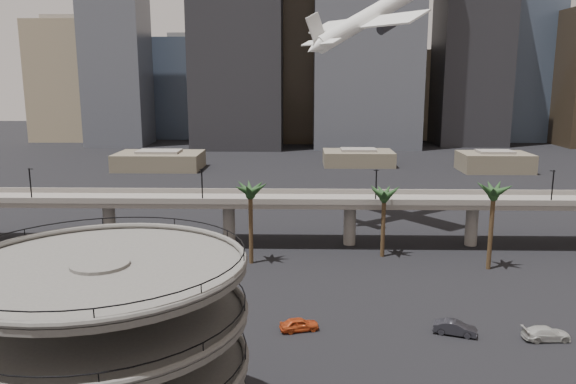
{
  "coord_description": "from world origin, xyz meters",
  "views": [
    {
      "loc": [
        2.05,
        -43.8,
        29.86
      ],
      "look_at": [
        0.4,
        28.0,
        15.21
      ],
      "focal_mm": 35.0,
      "sensor_mm": 36.0,
      "label": 1
    }
  ],
  "objects_px": {
    "car_b": "(455,328)",
    "car_a": "(299,324)",
    "parking_ramp": "(105,342)",
    "car_c": "(546,334)",
    "airborne_jet": "(366,19)",
    "overpass": "(289,205)"
  },
  "relations": [
    {
      "from": "overpass",
      "to": "car_c",
      "type": "height_order",
      "value": "overpass"
    },
    {
      "from": "airborne_jet",
      "to": "car_a",
      "type": "distance_m",
      "value": 66.68
    },
    {
      "from": "parking_ramp",
      "to": "car_b",
      "type": "bearing_deg",
      "value": 33.85
    },
    {
      "from": "airborne_jet",
      "to": "car_a",
      "type": "bearing_deg",
      "value": -141.59
    },
    {
      "from": "parking_ramp",
      "to": "car_b",
      "type": "xyz_separation_m",
      "value": [
        33.41,
        22.41,
        -9.0
      ]
    },
    {
      "from": "car_a",
      "to": "car_b",
      "type": "distance_m",
      "value": 18.46
    },
    {
      "from": "parking_ramp",
      "to": "car_c",
      "type": "height_order",
      "value": "parking_ramp"
    },
    {
      "from": "car_a",
      "to": "overpass",
      "type": "bearing_deg",
      "value": -11.95
    },
    {
      "from": "car_a",
      "to": "car_c",
      "type": "relative_size",
      "value": 0.86
    },
    {
      "from": "airborne_jet",
      "to": "car_c",
      "type": "relative_size",
      "value": 4.78
    },
    {
      "from": "airborne_jet",
      "to": "car_b",
      "type": "bearing_deg",
      "value": -121.45
    },
    {
      "from": "parking_ramp",
      "to": "car_c",
      "type": "relative_size",
      "value": 4.06
    },
    {
      "from": "parking_ramp",
      "to": "car_c",
      "type": "bearing_deg",
      "value": 25.95
    },
    {
      "from": "overpass",
      "to": "car_c",
      "type": "distance_m",
      "value": 49.06
    },
    {
      "from": "parking_ramp",
      "to": "airborne_jet",
      "type": "xyz_separation_m",
      "value": [
        27.73,
        74.58,
        31.29
      ]
    },
    {
      "from": "car_b",
      "to": "car_a",
      "type": "bearing_deg",
      "value": 106.0
    },
    {
      "from": "car_b",
      "to": "overpass",
      "type": "bearing_deg",
      "value": 47.09
    },
    {
      "from": "car_b",
      "to": "car_c",
      "type": "xyz_separation_m",
      "value": [
        10.21,
        -1.18,
        -0.04
      ]
    },
    {
      "from": "parking_ramp",
      "to": "airborne_jet",
      "type": "relative_size",
      "value": 0.85
    },
    {
      "from": "parking_ramp",
      "to": "overpass",
      "type": "xyz_separation_m",
      "value": [
        13.0,
        59.0,
        -2.5
      ]
    },
    {
      "from": "airborne_jet",
      "to": "car_c",
      "type": "height_order",
      "value": "airborne_jet"
    },
    {
      "from": "overpass",
      "to": "car_a",
      "type": "relative_size",
      "value": 27.63
    }
  ]
}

